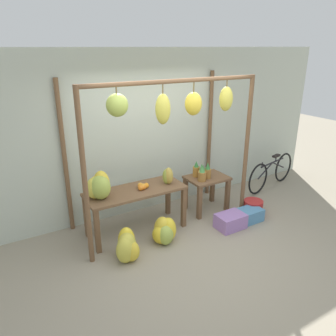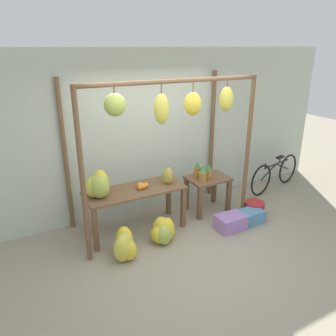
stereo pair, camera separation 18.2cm
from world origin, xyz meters
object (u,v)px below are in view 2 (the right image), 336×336
Objects in this scene: papaya_pile at (168,176)px; blue_bucket at (254,208)px; orange_pile at (142,186)px; banana_pile_ground_left at (125,246)px; parked_bicycle at (275,173)px; fruit_crate_white at (230,222)px; fruit_crate_purple at (250,216)px; banana_pile_ground_right at (163,231)px; banana_pile_on_table at (98,185)px; pineapple_cluster at (203,173)px.

blue_bucket is at bearing -17.08° from papaya_pile.
banana_pile_ground_left is (-0.54, -0.58, -0.58)m from orange_pile.
orange_pile is 0.41× the size of banana_pile_ground_left.
banana_pile_ground_left is 3.71m from parked_bicycle.
papaya_pile is (0.45, -0.02, 0.09)m from orange_pile.
fruit_crate_white is at bearing -154.88° from parked_bicycle.
blue_bucket is at bearing 15.11° from fruit_crate_white.
fruit_crate_white is 0.44m from fruit_crate_purple.
banana_pile_ground_left is 0.67m from banana_pile_ground_right.
banana_pile_on_table is 2.78m from blue_bucket.
banana_pile_on_table reaches higher than banana_pile_ground_left.
fruit_crate_purple is at bearing -20.94° from orange_pile.
orange_pile is 0.45m from papaya_pile.
orange_pile is 0.43× the size of fruit_crate_white.
banana_pile_ground_right is (-1.05, -0.52, -0.58)m from pineapple_cluster.
fruit_crate_purple is (1.70, -0.65, -0.66)m from orange_pile.
parked_bicycle is (1.92, 0.15, -0.42)m from pineapple_cluster.
banana_pile_ground_right is at bearing 9.10° from banana_pile_ground_left.
fruit_crate_white is 0.71m from blue_bucket.
pineapple_cluster is 0.74m from papaya_pile.
pineapple_cluster is 0.83× the size of fruit_crate_purple.
banana_pile_on_table reaches higher than parked_bicycle.
banana_pile_on_table reaches higher than fruit_crate_purple.
banana_pile_on_table is at bearing 159.77° from fruit_crate_white.
banana_pile_on_table is 1.20m from banana_pile_ground_right.
banana_pile_ground_left is at bearing -159.83° from pineapple_cluster.
orange_pile is at bearing 177.60° from papaya_pile.
pineapple_cluster is at bearing 2.24° from orange_pile.
banana_pile_ground_left is 1.43× the size of blue_bucket.
banana_pile_ground_left is at bearing 177.41° from fruit_crate_white.
banana_pile_ground_left is at bearing -177.62° from blue_bucket.
banana_pile_ground_right reaches higher than fruit_crate_white.
fruit_crate_white is at bearing -178.14° from fruit_crate_purple.
banana_pile_ground_right reaches higher than blue_bucket.
blue_bucket is 1.35m from parked_bicycle.
fruit_crate_purple is at bearing -16.42° from banana_pile_on_table.
blue_bucket is at bearing -34.25° from pineapple_cluster.
pineapple_cluster is 1.08m from fruit_crate_purple.
banana_pile_on_table is at bearing 146.51° from banana_pile_ground_right.
pineapple_cluster is at bearing 5.07° from papaya_pile.
fruit_crate_white is 1.37× the size of blue_bucket.
papaya_pile is (-1.50, 0.46, 0.74)m from blue_bucket.
fruit_crate_white is at bearing -2.59° from banana_pile_ground_left.
blue_bucket is (0.68, 0.18, 0.00)m from fruit_crate_white.
banana_pile_on_table is 3.81m from parked_bicycle.
banana_pile_ground_left is 2.48m from blue_bucket.
banana_pile_ground_right reaches higher than fruit_crate_purple.
fruit_crate_white is at bearing -164.89° from blue_bucket.
papaya_pile is at bearing 153.26° from fruit_crate_purple.
banana_pile_on_table reaches higher than papaya_pile.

